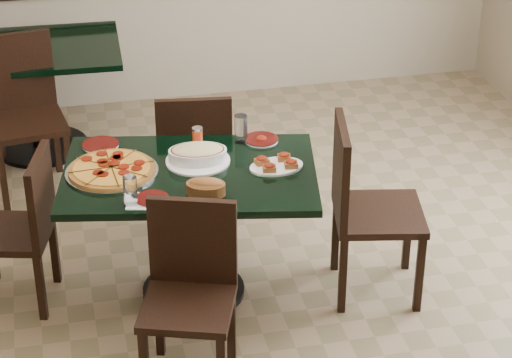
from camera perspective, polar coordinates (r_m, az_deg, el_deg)
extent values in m
plane|color=#7D6548|center=(5.44, -0.35, -6.89)|extent=(5.50, 5.50, 0.00)
cube|color=black|center=(5.12, -3.82, 0.24)|extent=(1.43, 1.06, 0.04)
cylinder|color=black|center=(5.31, -3.69, -3.32)|extent=(0.11, 0.11, 0.71)
cylinder|color=black|center=(5.50, -3.58, -6.32)|extent=(0.56, 0.56, 0.03)
cube|color=black|center=(6.85, -12.72, 7.19)|extent=(1.20, 0.89, 0.04)
cylinder|color=black|center=(6.99, -12.40, 4.34)|extent=(0.13, 0.13, 0.71)
cylinder|color=black|center=(7.14, -12.11, 1.85)|extent=(0.64, 0.64, 0.03)
cube|color=black|center=(5.90, -3.56, 1.11)|extent=(0.48, 0.48, 0.04)
cube|color=black|center=(5.61, -3.55, 2.45)|extent=(0.43, 0.09, 0.46)
cube|color=black|center=(6.17, -1.87, 0.10)|extent=(0.04, 0.04, 0.42)
cube|color=black|center=(5.86, -1.62, -1.61)|extent=(0.04, 0.04, 0.42)
cube|color=black|center=(6.17, -5.26, -0.06)|extent=(0.04, 0.04, 0.42)
cube|color=black|center=(5.85, -5.21, -1.78)|extent=(0.04, 0.04, 0.42)
cube|color=black|center=(4.67, -3.92, -7.30)|extent=(0.53, 0.53, 0.04)
cube|color=black|center=(4.68, -3.64, -3.54)|extent=(0.41, 0.17, 0.45)
cube|color=black|center=(4.97, -5.54, -8.03)|extent=(0.05, 0.05, 0.41)
cube|color=black|center=(4.92, -1.41, -8.33)|extent=(0.05, 0.05, 0.41)
cube|color=black|center=(5.30, 7.04, -2.01)|extent=(0.54, 0.54, 0.04)
cube|color=black|center=(5.14, 4.88, 0.52)|extent=(0.13, 0.46, 0.50)
cube|color=black|center=(5.30, 9.33, -5.39)|extent=(0.05, 0.05, 0.46)
cube|color=black|center=(5.24, 4.98, -5.50)|extent=(0.05, 0.05, 0.46)
cube|color=black|center=(5.63, 8.65, -3.09)|extent=(0.05, 0.05, 0.46)
cube|color=black|center=(5.58, 4.57, -3.17)|extent=(0.05, 0.05, 0.46)
cube|color=black|center=(5.37, -13.83, -3.04)|extent=(0.49, 0.49, 0.04)
cube|color=black|center=(5.21, -12.20, -0.88)|extent=(0.14, 0.40, 0.43)
cube|color=black|center=(5.58, -11.44, -4.05)|extent=(0.05, 0.05, 0.39)
cube|color=black|center=(5.30, -12.21, -6.06)|extent=(0.05, 0.05, 0.39)
cube|color=black|center=(6.39, -12.99, 3.11)|extent=(0.53, 0.53, 0.04)
cube|color=black|center=(6.48, -13.55, 6.02)|extent=(0.47, 0.11, 0.50)
cube|color=black|center=(6.30, -14.25, 0.01)|extent=(0.05, 0.05, 0.46)
cube|color=black|center=(6.35, -10.64, 0.64)|extent=(0.05, 0.05, 0.46)
cube|color=black|center=(6.70, -11.33, 2.17)|extent=(0.05, 0.05, 0.46)
cube|color=black|center=(6.95, -14.39, 2.51)|extent=(0.04, 0.04, 0.40)
cylinder|color=silver|center=(5.14, -8.24, 0.42)|extent=(0.48, 0.48, 0.01)
cylinder|color=#996221|center=(5.13, -8.25, 0.54)|extent=(0.44, 0.44, 0.02)
cylinder|color=orange|center=(5.12, -8.25, 0.65)|extent=(0.39, 0.39, 0.01)
cylinder|color=white|center=(5.20, -3.34, 1.04)|extent=(0.34, 0.34, 0.01)
ellipsoid|color=beige|center=(5.17, -3.36, 1.67)|extent=(0.29, 0.20, 0.04)
ellipsoid|color=#935B28|center=(4.87, -2.89, -0.30)|extent=(0.18, 0.13, 0.07)
cylinder|color=white|center=(4.86, -5.97, -1.16)|extent=(0.16, 0.16, 0.01)
cylinder|color=#370403|center=(4.86, -5.97, -1.09)|extent=(0.17, 0.17, 0.00)
cylinder|color=white|center=(5.40, 0.30, 2.25)|extent=(0.18, 0.18, 0.01)
cylinder|color=#370403|center=(5.40, 0.30, 2.31)|extent=(0.19, 0.19, 0.00)
ellipsoid|color=#911F07|center=(5.40, 0.30, 2.34)|extent=(0.06, 0.06, 0.03)
cylinder|color=white|center=(5.41, -8.87, 1.93)|extent=(0.19, 0.19, 0.01)
cylinder|color=#370403|center=(5.41, -8.88, 1.99)|extent=(0.20, 0.20, 0.00)
cube|color=white|center=(4.86, -6.35, -1.27)|extent=(0.20, 0.20, 0.00)
cube|color=silver|center=(4.86, -6.12, -1.20)|extent=(0.06, 0.15, 0.00)
cylinder|color=silver|center=(5.37, -0.87, 2.90)|extent=(0.07, 0.07, 0.15)
cylinder|color=silver|center=(4.81, -7.20, -0.66)|extent=(0.07, 0.07, 0.15)
cylinder|color=red|center=(5.36, -3.37, 2.43)|extent=(0.05, 0.05, 0.09)
cylinder|color=silver|center=(5.34, -3.38, 2.88)|extent=(0.06, 0.06, 0.01)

